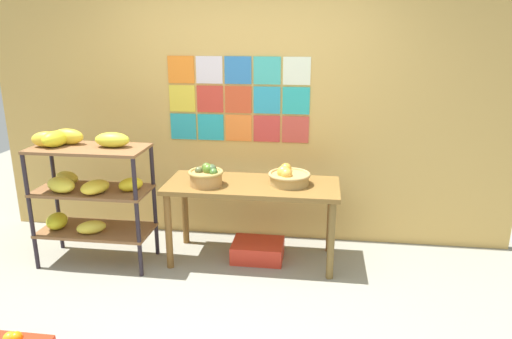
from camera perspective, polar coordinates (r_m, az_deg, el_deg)
ground at (r=3.50m, az=-5.25°, el=-18.74°), size 9.27×9.27×0.00m
back_wall_with_art at (r=4.53m, az=-1.00°, el=9.50°), size 5.02×0.07×2.93m
banana_shelf_unit at (r=4.35m, az=-19.91°, el=-1.43°), size 0.98×0.51×1.20m
display_table at (r=4.16m, az=-0.45°, el=-2.93°), size 1.50×0.63×0.72m
fruit_basket_back_left at (r=4.09m, az=-5.96°, el=-0.71°), size 0.30×0.30×0.19m
fruit_basket_left at (r=4.11m, az=3.92°, el=-0.86°), size 0.37×0.37×0.17m
produce_crate_under_table at (r=4.39m, az=0.22°, el=-9.67°), size 0.46×0.36×0.16m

